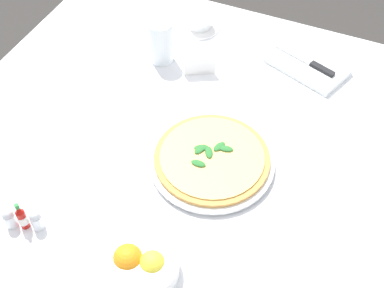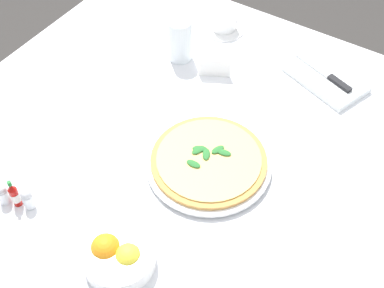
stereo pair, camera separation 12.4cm
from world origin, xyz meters
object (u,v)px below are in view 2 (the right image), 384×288
(pizza_plate, at_px, (209,163))
(dinner_knife, at_px, (326,74))
(citrus_bowl, at_px, (118,256))
(salt_shaker, at_px, (4,195))
(pizza, at_px, (209,160))
(water_glass_center_back, at_px, (180,42))
(menu_card, at_px, (215,68))
(pepper_shaker, at_px, (28,200))
(coffee_cup_far_right, at_px, (224,21))
(hot_sauce_bottle, at_px, (15,195))
(napkin_folded, at_px, (326,78))

(pizza_plate, relative_size, dinner_knife, 1.60)
(citrus_bowl, distance_m, salt_shaker, 0.31)
(pizza, height_order, water_glass_center_back, water_glass_center_back)
(pizza_plate, relative_size, menu_card, 3.73)
(dinner_knife, bearing_deg, pizza_plate, 95.26)
(pizza_plate, relative_size, water_glass_center_back, 2.37)
(water_glass_center_back, bearing_deg, pepper_shaker, 89.89)
(coffee_cup_far_right, height_order, hot_sauce_bottle, hot_sauce_bottle)
(hot_sauce_bottle, distance_m, menu_card, 0.63)
(menu_card, bearing_deg, pizza, -89.44)
(pizza_plate, distance_m, dinner_knife, 0.45)
(salt_shaker, bearing_deg, citrus_bowl, -176.71)
(citrus_bowl, distance_m, pepper_shaker, 0.26)
(napkin_folded, bearing_deg, coffee_cup_far_right, 11.72)
(dinner_knife, relative_size, pepper_shaker, 3.37)
(pizza_plate, height_order, napkin_folded, napkin_folded)
(salt_shaker, bearing_deg, pizza, -135.14)
(hot_sauce_bottle, bearing_deg, citrus_bowl, -178.40)
(pizza, relative_size, pepper_shaker, 4.97)
(salt_shaker, relative_size, menu_card, 0.69)
(salt_shaker, xyz_separation_m, menu_card, (-0.18, -0.62, 0.00))
(water_glass_center_back, distance_m, napkin_folded, 0.42)
(coffee_cup_far_right, xyz_separation_m, salt_shaker, (0.10, 0.82, -0.01))
(pizza, bearing_deg, napkin_folded, -105.16)
(salt_shaker, bearing_deg, napkin_folded, -120.55)
(water_glass_center_back, relative_size, hot_sauce_bottle, 1.54)
(pizza_plate, relative_size, citrus_bowl, 2.02)
(napkin_folded, xyz_separation_m, dinner_knife, (0.00, -0.00, 0.01))
(pizza, relative_size, menu_card, 3.43)
(pepper_shaker, bearing_deg, napkin_folded, -117.99)
(pepper_shaker, bearing_deg, hot_sauce_bottle, 19.65)
(dinner_knife, height_order, pepper_shaker, pepper_shaker)
(citrus_bowl, distance_m, hot_sauce_bottle, 0.28)
(pepper_shaker, bearing_deg, pizza, -131.71)
(napkin_folded, relative_size, hot_sauce_bottle, 3.03)
(dinner_knife, height_order, salt_shaker, salt_shaker)
(menu_card, bearing_deg, coffee_cup_far_right, 85.50)
(pepper_shaker, xyz_separation_m, menu_card, (-0.13, -0.60, 0.00))
(pizza_plate, xyz_separation_m, water_glass_center_back, (0.28, -0.30, 0.04))
(water_glass_center_back, height_order, hot_sauce_bottle, water_glass_center_back)
(dinner_knife, xyz_separation_m, salt_shaker, (0.45, 0.77, 0.00))
(pizza, bearing_deg, citrus_bowl, 85.45)
(pizza, height_order, napkin_folded, pizza)
(citrus_bowl, distance_m, menu_card, 0.62)
(pepper_shaker, bearing_deg, menu_card, -101.94)
(pizza, height_order, hot_sauce_bottle, hot_sauce_bottle)
(pizza_plate, height_order, menu_card, menu_card)
(coffee_cup_far_right, distance_m, citrus_bowl, 0.84)
(pizza_plate, relative_size, pizza, 1.09)
(pizza_plate, bearing_deg, citrus_bowl, 85.40)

